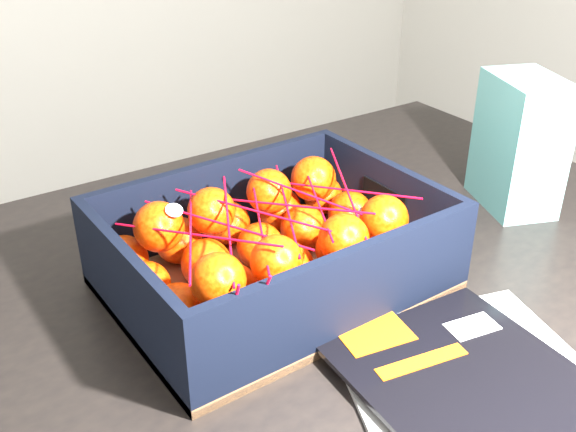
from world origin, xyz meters
TOP-DOWN VIEW (x-y plane):
  - table at (-0.09, 0.05)m, footprint 1.22×0.83m
  - magazine_stack at (-0.07, -0.24)m, footprint 0.33×0.34m
  - produce_crate at (-0.12, 0.04)m, footprint 0.37×0.28m
  - clementine_heap at (-0.12, 0.04)m, footprint 0.35×0.26m
  - mesh_net at (-0.13, 0.03)m, footprint 0.31×0.25m
  - retail_carton at (0.29, 0.02)m, footprint 0.13×0.15m

SIDE VIEW (x-z plane):
  - table at x=-0.09m, z-range 0.28..1.03m
  - magazine_stack at x=-0.07m, z-range 0.75..0.77m
  - produce_crate at x=-0.12m, z-range 0.73..0.85m
  - clementine_heap at x=-0.12m, z-range 0.75..0.86m
  - retail_carton at x=0.29m, z-range 0.75..0.94m
  - mesh_net at x=-0.13m, z-range 0.81..0.89m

